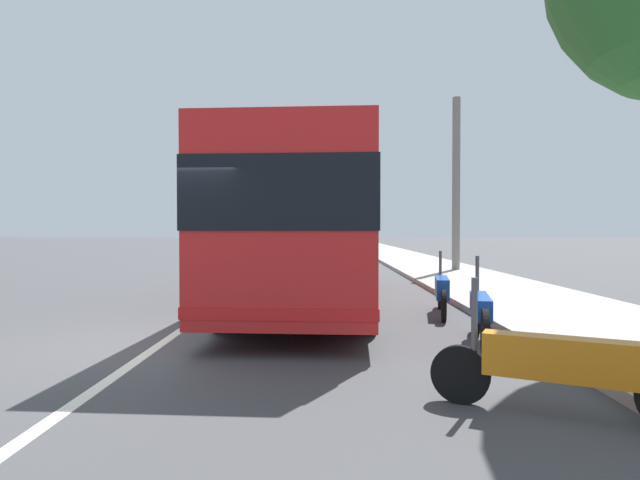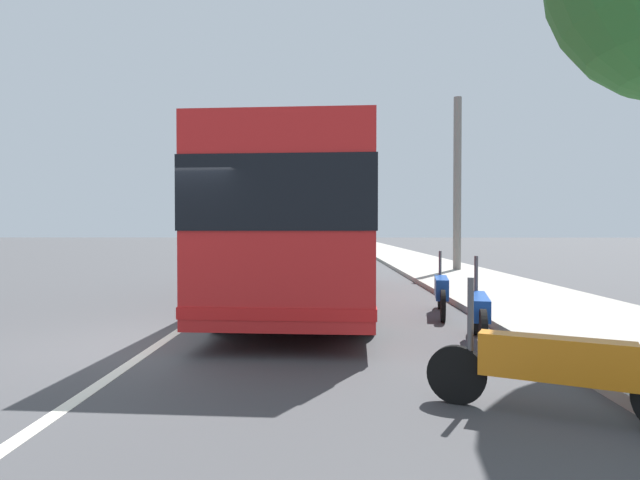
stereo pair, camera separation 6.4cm
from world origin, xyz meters
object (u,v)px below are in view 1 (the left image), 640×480
(car_ahead_same_lane, at_px, (320,241))
(motorcycle_mid_row, at_px, (480,313))
(motorcycle_far_end, at_px, (442,291))
(car_oncoming, at_px, (244,246))
(coach_bus, at_px, (312,224))
(car_side_street, at_px, (264,243))
(car_far_distant, at_px, (274,241))
(utility_pole, at_px, (456,185))
(motorcycle_nearest_curb, at_px, (557,366))

(car_ahead_same_lane, bearing_deg, motorcycle_mid_row, -172.17)
(motorcycle_mid_row, distance_m, car_ahead_same_lane, 38.65)
(motorcycle_far_end, xyz_separation_m, car_oncoming, (21.26, 7.35, 0.24))
(car_oncoming, bearing_deg, motorcycle_mid_row, 17.77)
(coach_bus, bearing_deg, motorcycle_far_end, -117.38)
(motorcycle_mid_row, height_order, car_side_street, car_side_street)
(car_far_distant, bearing_deg, car_side_street, 1.61)
(utility_pole, bearing_deg, motorcycle_mid_row, 167.17)
(motorcycle_far_end, relative_size, car_ahead_same_lane, 0.47)
(motorcycle_nearest_curb, relative_size, car_side_street, 0.53)
(motorcycle_far_end, height_order, car_ahead_same_lane, car_ahead_same_lane)
(coach_bus, xyz_separation_m, car_ahead_same_lane, (34.28, 0.14, -1.16))
(motorcycle_mid_row, relative_size, car_far_distant, 0.55)
(motorcycle_mid_row, height_order, car_ahead_same_lane, car_ahead_same_lane)
(motorcycle_mid_row, bearing_deg, motorcycle_far_end, 11.70)
(motorcycle_nearest_curb, xyz_separation_m, motorcycle_far_end, (5.61, -0.25, 0.01))
(motorcycle_nearest_curb, relative_size, car_oncoming, 0.49)
(motorcycle_far_end, bearing_deg, car_oncoming, 29.47)
(motorcycle_nearest_curb, distance_m, car_side_street, 33.23)
(car_ahead_same_lane, distance_m, utility_pole, 26.62)
(coach_bus, xyz_separation_m, motorcycle_mid_row, (-4.27, -2.59, -1.36))
(motorcycle_mid_row, distance_m, utility_pole, 13.34)
(car_ahead_same_lane, relative_size, car_side_street, 1.20)
(motorcycle_mid_row, bearing_deg, car_ahead_same_lane, 16.85)
(coach_bus, xyz_separation_m, utility_pole, (8.40, -5.48, 1.61))
(car_ahead_same_lane, bearing_deg, motorcycle_far_end, -171.78)
(motorcycle_far_end, bearing_deg, coach_bus, 69.66)
(car_side_street, bearing_deg, car_far_distant, -178.88)
(car_oncoming, relative_size, car_side_street, 1.09)
(car_ahead_same_lane, bearing_deg, car_far_distant, 64.83)
(car_far_distant, xyz_separation_m, car_side_street, (-11.33, -0.39, 0.05))
(motorcycle_nearest_curb, xyz_separation_m, motorcycle_mid_row, (2.90, -0.19, 0.01))
(motorcycle_far_end, distance_m, car_side_street, 27.81)
(coach_bus, relative_size, motorcycle_nearest_curb, 5.02)
(car_side_street, relative_size, utility_pole, 0.58)
(coach_bus, distance_m, motorcycle_far_end, 3.36)
(motorcycle_nearest_curb, relative_size, utility_pole, 0.31)
(motorcycle_mid_row, xyz_separation_m, motorcycle_far_end, (2.70, -0.05, -0.01))
(motorcycle_mid_row, bearing_deg, motorcycle_nearest_curb, -171.01)
(motorcycle_far_end, bearing_deg, car_ahead_same_lane, 14.83)
(motorcycle_nearest_curb, bearing_deg, utility_pole, -75.88)
(motorcycle_nearest_curb, distance_m, utility_pole, 16.16)
(car_side_street, bearing_deg, motorcycle_mid_row, 11.99)
(coach_bus, relative_size, motorcycle_far_end, 4.79)
(car_side_street, height_order, utility_pole, utility_pole)
(car_far_distant, relative_size, car_ahead_same_lane, 0.87)
(car_far_distant, relative_size, car_oncoming, 0.95)
(coach_bus, height_order, car_oncoming, coach_bus)
(motorcycle_nearest_curb, distance_m, car_oncoming, 27.79)
(motorcycle_mid_row, distance_m, car_side_street, 30.43)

